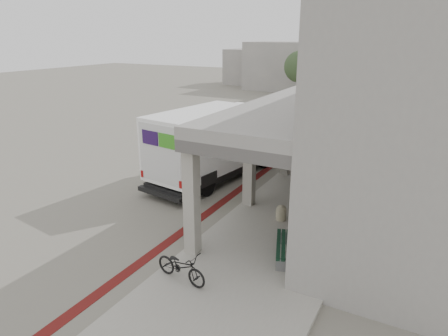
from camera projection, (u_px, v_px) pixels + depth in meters
The scene contains 13 objects.
ground at pixel (196, 201), 15.96m from camera, with size 120.00×120.00×0.00m, color slate.
bike_lane_stripe at pixel (240, 189), 17.18m from camera, with size 0.35×40.00×0.01m, color #581311.
sidewalk at pixel (291, 221), 14.15m from camera, with size 4.40×28.00×0.12m, color gray.
transit_building at pixel (403, 113), 15.57m from camera, with size 7.60×17.00×7.00m.
distant_backdrop at pixel (339, 67), 46.34m from camera, with size 28.00×10.00×6.50m.
tree_left at pixel (300, 67), 40.57m from camera, with size 3.20×3.20×4.80m.
tree_mid at pixel (375, 68), 39.10m from camera, with size 3.20×3.20×4.80m.
fedex_truck at pixel (216, 141), 18.08m from camera, with size 3.38×7.87×3.25m.
bench at pixel (283, 247), 11.65m from camera, with size 0.99×1.86×0.43m.
bollard_near at pixel (281, 212), 14.01m from camera, with size 0.37×0.37×0.55m.
bollard_far at pixel (303, 192), 15.78m from camera, with size 0.40×0.40×0.60m.
utility_cabinet at pixel (319, 214), 13.33m from camera, with size 0.44×0.59×0.99m, color slate.
bicycle_black at pixel (181, 266), 10.48m from camera, with size 0.56×1.61×0.85m, color black.
Camera 1 is at (7.96, -12.42, 6.34)m, focal length 32.00 mm.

